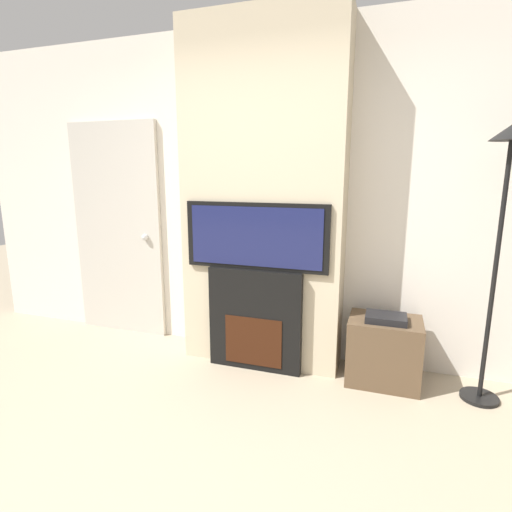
# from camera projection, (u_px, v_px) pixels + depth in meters

# --- Properties ---
(wall_back) EXTENTS (6.00, 0.06, 2.70)m
(wall_back) POSITION_uv_depth(u_px,v_px,m) (270.00, 197.00, 3.33)
(wall_back) COLOR silver
(wall_back) RESTS_ON ground_plane
(chimney_breast) EXTENTS (1.28, 0.35, 2.70)m
(chimney_breast) POSITION_uv_depth(u_px,v_px,m) (263.00, 199.00, 3.14)
(chimney_breast) COLOR beige
(chimney_breast) RESTS_ON ground_plane
(fireplace) EXTENTS (0.75, 0.15, 0.82)m
(fireplace) POSITION_uv_depth(u_px,v_px,m) (256.00, 319.00, 3.18)
(fireplace) COLOR black
(fireplace) RESTS_ON ground_plane
(television) EXTENTS (1.13, 0.07, 0.51)m
(television) POSITION_uv_depth(u_px,v_px,m) (256.00, 236.00, 3.04)
(television) COLOR black
(television) RESTS_ON fireplace
(floor_lamp) EXTENTS (0.26, 0.26, 1.84)m
(floor_lamp) POSITION_uv_depth(u_px,v_px,m) (504.00, 202.00, 2.51)
(floor_lamp) COLOR black
(floor_lamp) RESTS_ON ground_plane
(media_stand) EXTENTS (0.52, 0.38, 0.54)m
(media_stand) POSITION_uv_depth(u_px,v_px,m) (384.00, 350.00, 2.98)
(media_stand) COLOR brown
(media_stand) RESTS_ON ground_plane
(entry_door) EXTENTS (0.93, 0.09, 2.01)m
(entry_door) POSITION_uv_depth(u_px,v_px,m) (118.00, 231.00, 3.82)
(entry_door) COLOR #BCB7AD
(entry_door) RESTS_ON ground_plane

